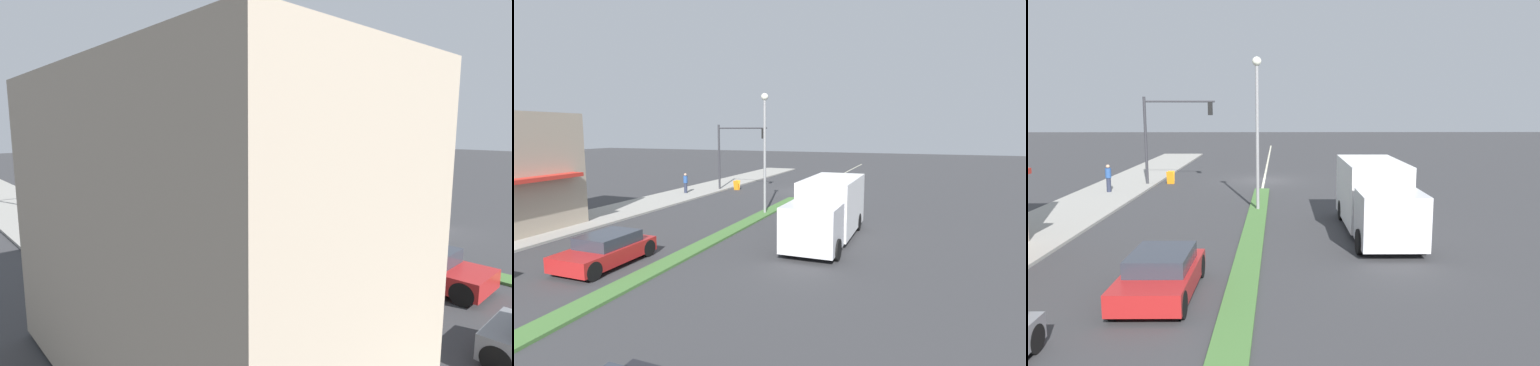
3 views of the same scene
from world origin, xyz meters
TOP-DOWN VIEW (x-y plane):
  - ground_plane at (0.00, 18.00)m, footprint 160.00×160.00m
  - sidewalk_right at (9.00, 18.50)m, footprint 4.00×73.00m
  - lane_marking_center at (0.00, 0.00)m, footprint 0.16×60.00m
  - building_corner_store at (10.47, 20.16)m, footprint 4.93×8.18m
  - traffic_signal_main at (6.12, 2.12)m, footprint 4.59×0.34m
  - street_lamp at (0.00, 10.11)m, footprint 0.44×0.44m
  - pedestrian at (9.00, 5.25)m, footprint 0.34×0.34m
  - warning_aframe_sign at (6.17, 1.52)m, footprint 0.45×0.53m
  - delivery_truck at (-5.00, 14.27)m, footprint 2.44×7.50m
  - hatchback_red at (2.20, 21.19)m, footprint 1.90×3.89m

SIDE VIEW (x-z plane):
  - ground_plane at x=0.00m, z-range 0.00..0.00m
  - lane_marking_center at x=0.00m, z-range 0.00..0.01m
  - sidewalk_right at x=9.00m, z-range 0.00..0.12m
  - warning_aframe_sign at x=6.17m, z-range 0.01..0.84m
  - hatchback_red at x=2.20m, z-range -0.01..1.20m
  - pedestrian at x=9.00m, z-range 0.16..1.79m
  - delivery_truck at x=-5.00m, z-range 0.03..2.90m
  - building_corner_store at x=10.47m, z-range 0.12..6.14m
  - traffic_signal_main at x=6.12m, z-range 1.10..6.70m
  - street_lamp at x=0.00m, z-range 1.09..8.46m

